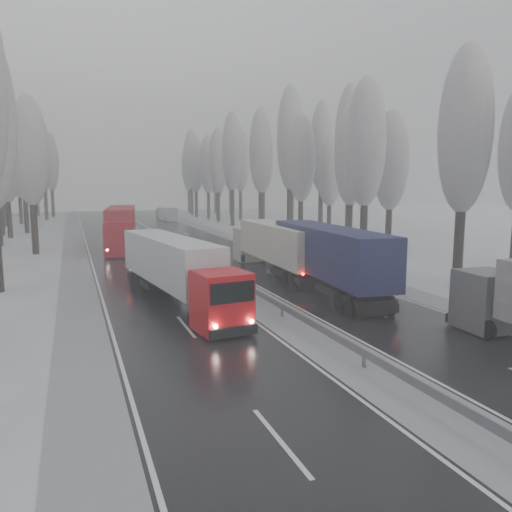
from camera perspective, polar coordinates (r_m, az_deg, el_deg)
ground at (r=17.30m, az=19.66°, el=-16.43°), size 260.00×260.00×0.00m
carriageway_right at (r=45.28m, az=0.08°, el=-0.83°), size 7.50×200.00×0.03m
carriageway_left at (r=42.81m, az=-13.21°, el=-1.57°), size 7.50×200.00×0.03m
median_slush at (r=43.74m, az=-6.38°, el=-1.19°), size 3.00×200.00×0.04m
shoulder_right at (r=47.22m, az=5.72°, el=-0.50°), size 2.40×200.00×0.04m
shoulder_left at (r=42.50m, az=-19.85°, el=-1.90°), size 2.40×200.00×0.04m
median_guardrail at (r=43.64m, az=-6.39°, el=-0.44°), size 0.12×200.00×0.76m
tree_16 at (r=37.68m, az=22.80°, el=13.00°), size 3.60×3.60×16.53m
tree_18 at (r=46.36m, az=12.47°, el=12.44°), size 3.60×3.60×16.58m
tree_19 at (r=52.67m, az=15.16°, el=10.41°), size 3.60×3.60×14.57m
tree_20 at (r=55.00m, az=10.81°, el=11.19°), size 3.60×3.60×15.71m
tree_21 at (r=59.70m, az=10.71°, el=12.73°), size 3.60×3.60×18.62m
tree_22 at (r=63.79m, az=5.19°, el=10.94°), size 3.60×3.60×15.86m
tree_23 at (r=70.15m, az=8.45°, el=9.42°), size 3.60×3.60×13.55m
tree_24 at (r=69.26m, az=3.91°, el=13.17°), size 3.60×3.60×20.49m
tree_25 at (r=75.82m, az=7.52°, el=12.18°), size 3.60×3.60×19.44m
tree_26 at (r=78.50m, az=0.54°, el=11.80°), size 3.60×3.60×18.78m
tree_27 at (r=84.90m, az=4.15°, el=11.00°), size 3.60×3.60×17.62m
tree_28 at (r=88.20m, az=-2.75°, el=11.73°), size 3.60×3.60×19.62m
tree_29 at (r=94.36m, az=0.85°, el=10.91°), size 3.60×3.60×18.11m
tree_30 at (r=97.52m, az=-4.38°, el=10.71°), size 3.60×3.60×17.86m
tree_31 at (r=103.11m, az=-1.80°, el=10.84°), size 3.60×3.60×18.58m
tree_32 at (r=104.75m, az=-5.50°, el=10.33°), size 3.60×3.60×17.33m
tree_33 at (r=109.38m, az=-4.42°, el=9.24°), size 3.60×3.60×14.33m
tree_34 at (r=111.42m, az=-6.91°, el=10.27°), size 3.60×3.60×17.63m
tree_35 at (r=117.75m, az=-2.94°, el=10.39°), size 3.60×3.60×18.25m
tree_36 at (r=121.36m, az=-7.42°, el=10.86°), size 3.60×3.60×20.23m
tree_37 at (r=126.87m, az=-4.70°, el=9.67°), size 3.60×3.60×16.37m
tree_38 at (r=131.97m, az=-7.73°, el=10.00°), size 3.60×3.60×17.97m
tree_39 at (r=136.47m, az=-6.93°, el=9.47°), size 3.60×3.60×16.19m
tree_62 at (r=55.85m, az=-24.45°, el=10.79°), size 3.60×3.60×16.04m
tree_66 at (r=74.72m, az=-26.71°, el=9.39°), size 3.60×3.60×15.23m
tree_68 at (r=81.34m, az=-25.12°, el=9.96°), size 3.60×3.60×16.65m
tree_70 at (r=91.38m, az=-24.47°, el=9.88°), size 3.60×3.60×17.09m
tree_71 at (r=95.87m, az=-27.24°, el=10.56°), size 3.60×3.60×19.61m
tree_72 at (r=100.85m, az=-25.55°, el=8.86°), size 3.60×3.60×15.11m
tree_73 at (r=105.15m, az=-26.99°, el=9.45°), size 3.60×3.60×17.22m
tree_74 at (r=111.48m, az=-23.15°, el=10.36°), size 3.60×3.60×19.68m
tree_76 at (r=120.79m, az=-22.44°, el=9.83°), size 3.60×3.60×18.55m
tree_77 at (r=125.00m, az=-24.91°, el=8.37°), size 3.60×3.60×14.32m
tree_78 at (r=127.54m, az=-23.95°, el=9.91°), size 3.60×3.60×19.55m
tree_79 at (r=131.66m, az=-25.03°, el=9.08°), size 3.60×3.60×17.07m
truck_blue_box at (r=33.41m, az=7.52°, el=0.30°), size 4.18×17.19×4.37m
truck_cream_box at (r=39.71m, az=2.17°, el=1.31°), size 3.03×15.82×4.04m
box_truck_distant at (r=100.25m, az=-10.18°, el=4.75°), size 3.13×7.61×2.76m
truck_red_white at (r=29.84m, az=-9.21°, el=-1.19°), size 4.35×15.36×3.91m
truck_red_red at (r=57.14m, az=-15.15°, el=3.43°), size 5.05×18.03×4.59m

